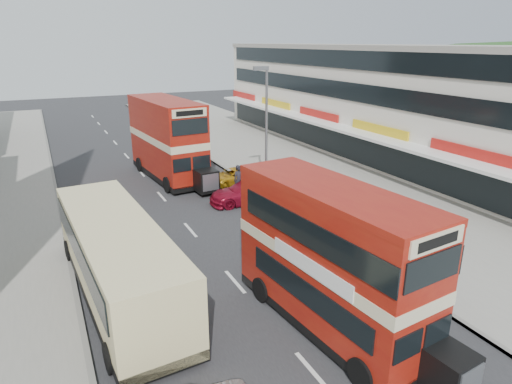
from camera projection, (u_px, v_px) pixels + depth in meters
road_surface at (162, 197)px, 28.84m from camera, size 12.00×90.00×0.01m
pavement_right at (317, 173)px, 33.80m from camera, size 12.00×90.00×0.15m
kerb_left at (60, 210)px, 26.29m from camera, size 0.20×90.00×0.16m
kerb_right at (247, 183)px, 31.35m from camera, size 0.20×90.00×0.16m
commercial_row at (386, 102)px, 37.31m from camera, size 9.90×46.20×9.30m
street_lamp at (265, 120)px, 28.30m from camera, size 1.00×0.20×8.12m
bus_main at (332, 258)px, 15.01m from camera, size 3.32×9.08×4.96m
bus_second at (167, 139)px, 31.89m from camera, size 3.64×10.11×5.53m
coach at (118, 257)px, 17.09m from camera, size 3.49×11.11×2.90m
car_right_a at (248, 192)px, 27.60m from camera, size 4.96×2.29×1.41m
car_right_b at (233, 176)px, 31.28m from camera, size 4.14×2.24×1.10m
car_right_c at (187, 145)px, 40.40m from camera, size 3.62×1.75×1.19m
pedestrian_near at (311, 193)px, 26.25m from camera, size 0.77×0.60×1.87m
cyclist at (239, 188)px, 28.00m from camera, size 0.79×1.99×2.28m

